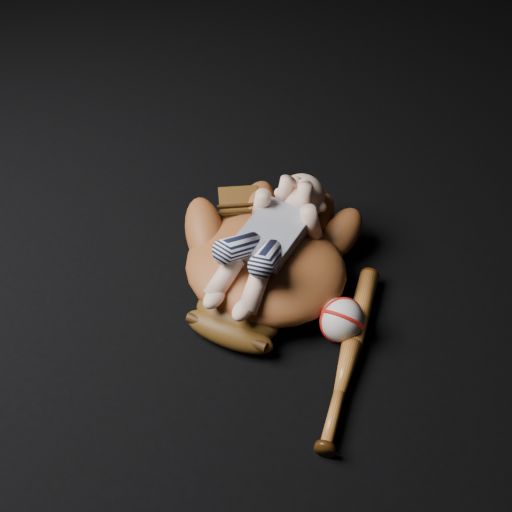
% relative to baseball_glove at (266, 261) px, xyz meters
% --- Properties ---
extents(baseball_glove, '(0.42, 0.47, 0.14)m').
position_rel_baseball_glove_xyz_m(baseball_glove, '(0.00, 0.00, 0.00)').
color(baseball_glove, brown).
rests_on(baseball_glove, ground).
extents(newborn_baby, '(0.17, 0.37, 0.15)m').
position_rel_baseball_glove_xyz_m(newborn_baby, '(-0.00, 0.00, 0.06)').
color(newborn_baby, '#E3B092').
rests_on(newborn_baby, baseball_glove).
extents(baseball_bat, '(0.12, 0.41, 0.04)m').
position_rel_baseball_glove_xyz_m(baseball_bat, '(0.22, -0.09, -0.05)').
color(baseball_bat, '#AD5E21').
rests_on(baseball_bat, ground).
extents(baseball, '(0.11, 0.11, 0.08)m').
position_rel_baseball_glove_xyz_m(baseball, '(0.18, -0.04, -0.03)').
color(baseball, silver).
rests_on(baseball, ground).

